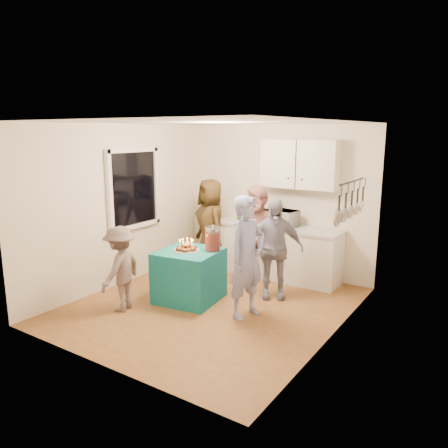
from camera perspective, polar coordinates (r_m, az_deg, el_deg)
The scene contains 19 objects.
floor at distance 6.45m, azimuth -1.74°, elevation -10.59°, with size 4.00×4.00×0.00m, color brown.
ceiling at distance 5.96m, azimuth -1.90°, elevation 13.17°, with size 4.00×4.00×0.00m, color white.
back_wall at distance 7.77m, azimuth 6.72°, elevation 3.21°, with size 3.60×3.60×0.00m, color silver.
left_wall at distance 7.25m, azimuth -13.55°, elevation 2.32°, with size 4.00×4.00×0.00m, color silver.
right_wall at distance 5.27m, azimuth 14.41°, elevation -1.32°, with size 4.00×4.00×0.00m, color silver.
window_night at distance 7.39m, azimuth -11.79°, elevation 4.55°, with size 0.04×1.00×1.20m, color black.
counter at distance 7.60m, azimuth 6.89°, elevation -3.71°, with size 2.20×0.58×0.86m, color white.
countertop at distance 7.49m, azimuth 6.97°, elevation -0.35°, with size 2.24×0.62×0.05m, color beige.
upper_cabinet at distance 7.35m, azimuth 9.83°, elevation 7.72°, with size 1.30×0.30×0.80m, color white.
pot_rack at distance 5.89m, azimuth 16.07°, elevation 2.95°, with size 0.12×1.00×0.60m, color black.
microwave at distance 7.42m, azimuth 7.63°, elevation 0.79°, with size 0.50×0.34×0.27m, color white.
party_table at distance 6.56m, azimuth -4.55°, elevation -6.70°, with size 0.85×0.85×0.76m, color #10666C.
donut_cake at distance 6.43m, azimuth -4.95°, elevation -2.72°, with size 0.38×0.38×0.18m, color #381C0C, non-canonical shape.
punch_jar at distance 6.39m, azimuth -1.48°, elevation -2.02°, with size 0.22×0.22×0.34m, color red.
man_birthday at distance 5.85m, azimuth 3.02°, elevation -4.36°, with size 0.61×0.40×1.66m, color #848BC1.
woman_back_left at distance 7.78m, azimuth -1.77°, elevation -0.21°, with size 0.81×0.53×1.66m, color brown.
woman_back_center at distance 7.21m, azimuth 4.58°, elevation -1.38°, with size 0.79×0.62×1.63m, color #CD6E6B.
woman_back_right at distance 6.56m, azimuth 6.45°, elevation -3.20°, with size 0.90×0.37×1.53m, color #101036.
child_near_left at distance 6.28m, azimuth -13.36°, elevation -5.71°, with size 0.78×0.45×1.21m, color #564745.
Camera 1 is at (3.44, -4.87, 2.49)m, focal length 35.00 mm.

